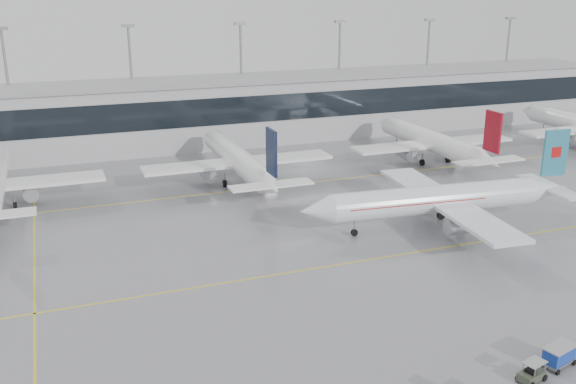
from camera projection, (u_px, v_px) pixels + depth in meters
name	position (u px, v px, depth m)	size (l,w,h in m)	color
ground	(327.00, 267.00, 70.25)	(320.00, 320.00, 0.00)	gray
taxi_line_main	(327.00, 266.00, 70.25)	(120.00, 0.25, 0.01)	gold
taxi_line_north	(246.00, 190.00, 96.97)	(120.00, 0.25, 0.01)	gold
taxi_line_cross	(34.00, 254.00, 73.49)	(0.25, 60.00, 0.01)	gold
terminal	(196.00, 113.00, 123.65)	(180.00, 15.00, 12.00)	#A8A8AC
terminal_glass	(205.00, 112.00, 116.47)	(180.00, 0.20, 5.00)	black
terminal_roof	(195.00, 81.00, 121.76)	(182.00, 16.00, 0.40)	gray
light_masts	(188.00, 71.00, 126.76)	(156.40, 1.00, 22.60)	gray
air_canada_jet	(444.00, 199.00, 80.80)	(37.19, 30.04, 11.74)	silver
parked_jet_c	(238.00, 160.00, 99.13)	(29.64, 36.96, 11.72)	white
parked_jet_d	(433.00, 142.00, 110.93)	(29.64, 36.96, 11.72)	white
baggage_tug	(532.00, 375.00, 49.65)	(3.44, 1.94, 1.64)	#373E31
baggage_cart	(559.00, 354.00, 51.51)	(3.22, 2.31, 1.80)	gray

